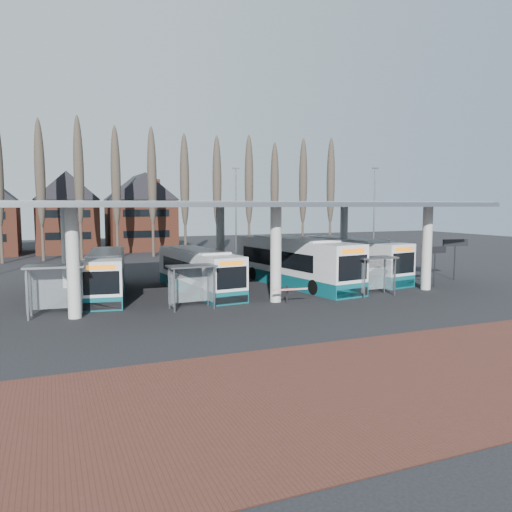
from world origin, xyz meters
name	(u,v)px	position (x,y,z in m)	size (l,w,h in m)	color
ground	(293,309)	(0.00, 0.00, 0.00)	(140.00, 140.00, 0.00)	black
brick_strip	(441,371)	(0.00, -12.00, 0.01)	(70.00, 10.00, 0.03)	#502920
station_canopy	(244,211)	(0.00, 8.00, 5.68)	(32.00, 16.00, 6.34)	#B9B9B4
poplar_row	(168,182)	(0.00, 33.00, 8.78)	(45.10, 1.10, 14.50)	#473D33
townhouse_row	(26,206)	(-15.75, 44.00, 5.94)	(36.80, 10.30, 12.25)	brown
lamp_post_b	(236,212)	(6.00, 26.00, 5.34)	(0.80, 0.16, 10.17)	slate
lamp_post_c	(374,212)	(20.00, 20.00, 5.34)	(0.80, 0.16, 10.17)	slate
bus_0	(106,274)	(-9.67, 9.05, 1.42)	(3.89, 11.05, 3.01)	white
bus_1	(198,271)	(-3.47, 8.05, 1.43)	(3.42, 11.06, 3.02)	white
bus_2	(293,262)	(4.07, 8.10, 1.73)	(4.78, 13.47, 3.67)	white
bus_3	(346,259)	(9.70, 9.54, 1.60)	(4.66, 12.46, 3.39)	white
shelter_0	(55,279)	(-12.95, 3.36, 2.08)	(3.21, 1.83, 2.85)	gray
shelter_1	(191,277)	(-5.51, 2.53, 1.89)	(2.85, 1.50, 2.60)	gray
shelter_2	(374,267)	(7.10, 2.04, 1.92)	(2.84, 1.42, 2.64)	gray
info_sign_0	(435,253)	(13.49, 3.28, 2.54)	(2.03, 0.19, 3.02)	black
info_sign_1	(455,246)	(17.38, 5.28, 2.80)	(2.23, 0.51, 3.34)	black
barrier	(290,291)	(0.41, 1.35, 0.87)	(2.23, 0.71, 1.12)	black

